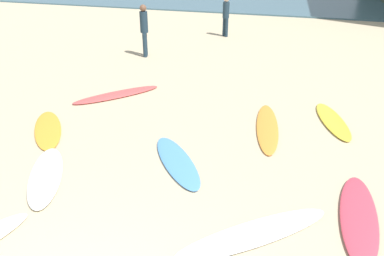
% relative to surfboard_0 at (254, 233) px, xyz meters
% --- Properties ---
extents(surfboard_0, '(2.33, 2.05, 0.09)m').
position_rel_surfboard_0_xyz_m(surfboard_0, '(0.00, 0.00, 0.00)').
color(surfboard_0, white).
rests_on(surfboard_0, ground_plane).
extents(surfboard_1, '(2.06, 2.17, 0.07)m').
position_rel_surfboard_0_xyz_m(surfboard_1, '(-4.40, 4.47, -0.01)').
color(surfboard_1, '#E4514E').
rests_on(surfboard_1, ground_plane).
extents(surfboard_2, '(0.82, 2.60, 0.06)m').
position_rel_surfboard_0_xyz_m(surfboard_2, '(-0.17, 3.59, -0.01)').
color(surfboard_2, orange).
rests_on(surfboard_2, ground_plane).
extents(surfboard_3, '(1.04, 2.13, 0.08)m').
position_rel_surfboard_0_xyz_m(surfboard_3, '(1.30, 4.36, -0.01)').
color(surfboard_3, yellow).
rests_on(surfboard_3, ground_plane).
extents(surfboard_4, '(1.47, 2.08, 0.09)m').
position_rel_surfboard_0_xyz_m(surfboard_4, '(-3.91, 0.47, 0.00)').
color(surfboard_4, white).
rests_on(surfboard_4, ground_plane).
extents(surfboard_7, '(1.67, 2.01, 0.07)m').
position_rel_surfboard_0_xyz_m(surfboard_7, '(-1.73, 1.61, -0.01)').
color(surfboard_7, '#5092DF').
rests_on(surfboard_7, ground_plane).
extents(surfboard_9, '(0.67, 2.30, 0.09)m').
position_rel_surfboard_0_xyz_m(surfboard_9, '(1.54, 0.83, -0.00)').
color(surfboard_9, '#DF4256').
rests_on(surfboard_9, ground_plane).
extents(surfboard_10, '(1.66, 2.01, 0.06)m').
position_rel_surfboard_0_xyz_m(surfboard_10, '(-5.00, 2.12, -0.01)').
color(surfboard_10, gold).
rests_on(surfboard_10, ground_plane).
extents(beachgoer_near, '(0.39, 0.39, 1.66)m').
position_rel_surfboard_0_xyz_m(beachgoer_near, '(-2.86, 12.04, 0.88)').
color(beachgoer_near, '#1E3342').
rests_on(beachgoer_near, ground_plane).
extents(beachgoer_mid, '(0.34, 0.34, 1.83)m').
position_rel_surfboard_0_xyz_m(beachgoer_mid, '(-5.07, 8.25, 0.99)').
color(beachgoer_mid, '#1E3342').
rests_on(beachgoer_mid, ground_plane).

